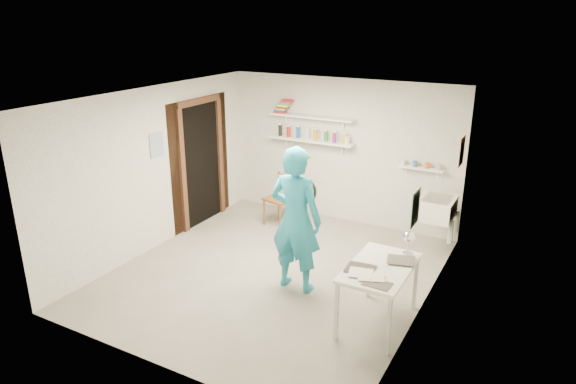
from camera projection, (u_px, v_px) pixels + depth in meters
The scene contains 27 objects.
floor at pixel (274, 273), 7.03m from camera, with size 4.00×4.50×0.02m, color slate.
ceiling at pixel (272, 96), 6.24m from camera, with size 4.00×4.50×0.02m, color silver.
wall_back at pixel (342, 151), 8.51m from camera, with size 4.00×0.02×2.40m, color silver.
wall_front at pixel (151, 260), 4.76m from camera, with size 4.00×0.02×2.40m, color silver.
wall_left at pixel (155, 169), 7.54m from camera, with size 0.02×4.50×2.40m, color silver.
wall_right at pixel (429, 218), 5.73m from camera, with size 0.02×4.50×2.40m, color silver.
doorway_recess at pixel (201, 165), 8.47m from camera, with size 0.02×0.90×2.00m, color black.
corridor_box at pixel (168, 156), 8.78m from camera, with size 1.40×1.50×2.10m, color brown.
door_lintel at pixel (199, 101), 8.12m from camera, with size 0.06×1.05×0.10m, color brown.
door_jamb_near at pixel (183, 172), 8.05m from camera, with size 0.06×0.10×2.00m, color brown.
door_jamb_far at pixel (220, 158), 8.88m from camera, with size 0.06×0.10×2.00m, color brown.
shelf_lower at pixel (311, 141), 8.58m from camera, with size 1.50×0.22×0.03m, color white.
shelf_upper at pixel (312, 117), 8.45m from camera, with size 1.50×0.22×0.03m, color white.
ledge_shelf at pixel (421, 168), 7.85m from camera, with size 0.70×0.14×0.03m, color white.
poster_left at pixel (157, 145), 7.46m from camera, with size 0.01×0.28×0.36m, color #334C7F.
poster_right_a at pixel (462, 151), 7.11m from camera, with size 0.01×0.34×0.42m, color #995933.
poster_right_b at pixel (415, 208), 5.18m from camera, with size 0.01×0.30×0.38m, color #3F724C.
belfast_sink at pixel (437, 208), 7.42m from camera, with size 0.48×0.60×0.30m, color white.
man at pixel (296, 219), 6.37m from camera, with size 0.69×0.45×1.88m, color teal.
wall_clock at pixel (304, 191), 6.45m from camera, with size 0.34×0.34×0.04m, color #CBC28A.
wooden_chair at pixel (279, 199), 8.47m from camera, with size 0.43×0.41×0.93m, color brown.
work_table at pixel (378, 295), 5.77m from camera, with size 0.66×1.09×0.73m, color silver.
desk_lamp at pixel (409, 237), 5.85m from camera, with size 0.14×0.14×0.14m, color silver.
spray_cans at pixel (311, 135), 8.55m from camera, with size 1.29×0.06×0.17m.
book_stack at pixel (283, 106), 8.64m from camera, with size 0.32×0.14×0.22m.
ledge_pots at pixel (421, 164), 7.83m from camera, with size 0.48×0.07×0.09m.
papers at pixel (380, 265), 5.64m from camera, with size 0.30×0.22×0.03m.
Camera 1 is at (3.17, -5.42, 3.36)m, focal length 32.00 mm.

